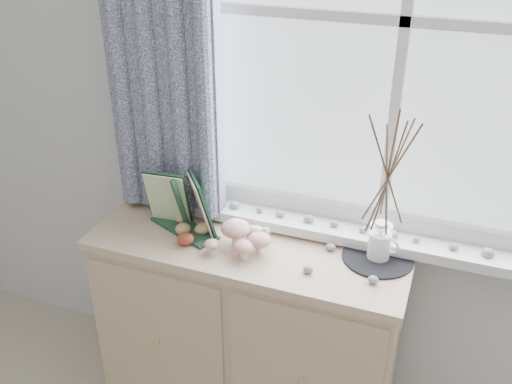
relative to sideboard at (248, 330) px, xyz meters
The scene contains 8 objects.
sideboard is the anchor object (origin of this frame).
botanical_book 0.61m from the sideboard, behind, with size 0.35×0.13×0.24m, color #20432E, non-canonical shape.
toadstool_cluster 0.48m from the sideboard, 98.04° to the right, with size 0.23×0.16×0.10m.
wooden_eggs 0.51m from the sideboard, behind, with size 0.17×0.17×0.07m.
songbird_figurine 0.46m from the sideboard, 55.85° to the left, with size 0.13×0.06×0.07m, color beige, non-canonical shape.
crocheted_doily 0.64m from the sideboard, ahead, with size 0.26×0.26×0.01m, color black.
twig_pitcher 0.91m from the sideboard, ahead, with size 0.28×0.28×0.61m.
sideboard_pebbles 0.56m from the sideboard, ahead, with size 0.26×0.19×0.03m.
Camera 1 is at (0.50, 0.10, 2.03)m, focal length 40.00 mm.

